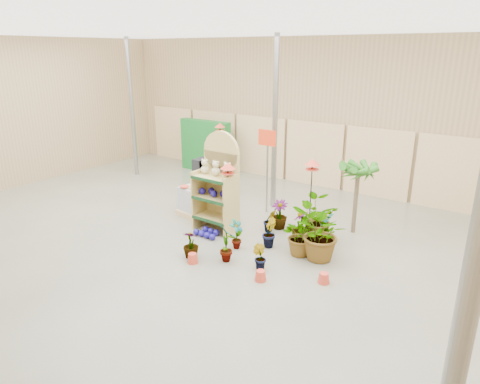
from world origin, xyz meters
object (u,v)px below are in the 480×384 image
at_px(bird_table_front, 228,168).
at_px(potted_plant_2, 300,235).
at_px(pallet_stack, 201,201).
at_px(display_shelf, 219,185).

bearing_deg(bird_table_front, potted_plant_2, 2.26).
xyz_separation_m(pallet_stack, bird_table_front, (1.33, -0.60, 1.23)).
xyz_separation_m(display_shelf, bird_table_front, (0.43, -0.21, 0.53)).
distance_m(bird_table_front, potted_plant_2, 2.14).
relative_size(bird_table_front, potted_plant_2, 1.97).
bearing_deg(pallet_stack, potted_plant_2, -0.57).
height_order(display_shelf, potted_plant_2, display_shelf).
xyz_separation_m(bird_table_front, potted_plant_2, (1.80, 0.07, -1.16)).
relative_size(display_shelf, potted_plant_2, 2.67).
bearing_deg(bird_table_front, pallet_stack, 155.80).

